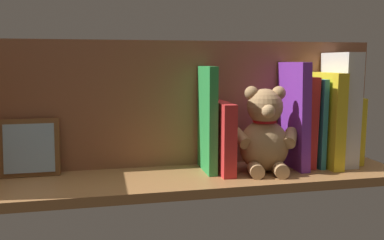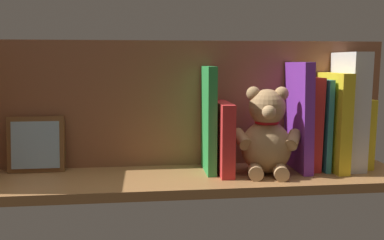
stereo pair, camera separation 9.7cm
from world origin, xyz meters
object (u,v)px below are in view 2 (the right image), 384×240
at_px(teddy_bear, 267,136).
at_px(picture_frame_leaning, 36,144).
at_px(book_0, 360,132).
at_px(dictionary_thick_white, 348,111).

distance_m(teddy_bear, picture_frame_leaning, 0.56).
height_order(teddy_bear, picture_frame_leaning, teddy_bear).
distance_m(book_0, teddy_bear, 0.27).
height_order(dictionary_thick_white, picture_frame_leaning, dictionary_thick_white).
bearing_deg(teddy_bear, dictionary_thick_white, -160.89).
xyz_separation_m(book_0, teddy_bear, (0.26, 0.04, 0.00)).
xyz_separation_m(teddy_bear, picture_frame_leaning, (0.56, -0.08, -0.02)).
bearing_deg(dictionary_thick_white, picture_frame_leaning, -3.48).
height_order(book_0, dictionary_thick_white, dictionary_thick_white).
distance_m(book_0, dictionary_thick_white, 0.07).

